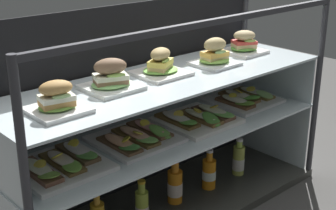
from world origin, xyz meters
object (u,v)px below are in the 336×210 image
Objects in this scene: plated_roll_sandwich_right_of_center at (160,66)px; juice_bottle_front_second at (239,160)px; open_sandwich_tray_far_right at (61,164)px; open_sandwich_tray_center at (243,98)px; open_sandwich_tray_near_left_corner at (136,138)px; open_sandwich_tray_mid_right at (198,118)px; juice_bottle_back_center at (142,206)px; juice_bottle_near_post at (209,173)px; juice_bottle_front_fourth at (175,186)px; plated_roll_sandwich_left_of_center at (111,78)px; plated_roll_sandwich_far_right at (215,55)px; plated_roll_sandwich_mid_left at (244,45)px; plated_roll_sandwich_far_left at (57,101)px.

juice_bottle_front_second is (0.46, -0.07, -0.57)m from plated_roll_sandwich_right_of_center.
open_sandwich_tray_center is (1.05, 0.02, -0.00)m from open_sandwich_tray_far_right.
open_sandwich_tray_far_right is at bearing 178.33° from juice_bottle_front_second.
open_sandwich_tray_mid_right is (0.34, -0.02, 0.00)m from open_sandwich_tray_near_left_corner.
juice_bottle_back_center is 0.42m from juice_bottle_near_post.
juice_bottle_front_fourth is (-0.49, -0.03, -0.29)m from open_sandwich_tray_center.
juice_bottle_front_second is at bearing 0.44° from juice_bottle_back_center.
juice_bottle_near_post is at bearing -5.58° from plated_roll_sandwich_left_of_center.
open_sandwich_tray_mid_right is at bearing 2.61° from juice_bottle_back_center.
plated_roll_sandwich_far_right is 0.94× the size of juice_bottle_front_second.
open_sandwich_tray_mid_right is (-0.38, -0.06, -0.26)m from plated_roll_sandwich_mid_left.
juice_bottle_back_center is at bearing -179.56° from juice_bottle_front_second.
plated_roll_sandwich_right_of_center is at bearing 12.61° from open_sandwich_tray_near_left_corner.
plated_roll_sandwich_mid_left is (0.55, 0.01, 0.00)m from plated_roll_sandwich_right_of_center.
juice_bottle_front_second is at bearing -4.22° from plated_roll_sandwich_left_of_center.
plated_roll_sandwich_far_right is 0.57× the size of open_sandwich_tray_near_left_corner.
plated_roll_sandwich_far_left is 0.83m from plated_roll_sandwich_far_right.
plated_roll_sandwich_left_of_center reaches higher than plated_roll_sandwich_mid_left.
open_sandwich_tray_far_right is 0.35m from open_sandwich_tray_near_left_corner.
open_sandwich_tray_center is 0.42m from juice_bottle_near_post.
open_sandwich_tray_far_right is (-1.07, -0.05, -0.26)m from plated_roll_sandwich_mid_left.
juice_bottle_front_fourth is (-0.13, 0.01, -0.30)m from open_sandwich_tray_mid_right.
plated_roll_sandwich_mid_left is 0.58× the size of open_sandwich_tray_mid_right.
plated_roll_sandwich_right_of_center is at bearing -179.46° from plated_roll_sandwich_mid_left.
plated_roll_sandwich_mid_left is at bearing 9.73° from open_sandwich_tray_mid_right.
juice_bottle_near_post is at bearing -5.34° from open_sandwich_tray_mid_right.
juice_bottle_back_center is 0.98× the size of juice_bottle_near_post.
juice_bottle_back_center is (0.09, -0.06, -0.57)m from plated_roll_sandwich_left_of_center.
open_sandwich_tray_center is (0.54, -0.02, -0.26)m from plated_roll_sandwich_right_of_center.
plated_roll_sandwich_far_left is 0.85× the size of juice_bottle_front_fourth.
plated_roll_sandwich_left_of_center is 0.84m from open_sandwich_tray_center.
plated_roll_sandwich_right_of_center is 0.65× the size of open_sandwich_tray_far_right.
juice_bottle_near_post is at bearing -4.22° from open_sandwich_tray_near_left_corner.
juice_bottle_front_fourth reaches higher than juice_bottle_near_post.
open_sandwich_tray_near_left_corner is at bearing -11.16° from plated_roll_sandwich_left_of_center.
plated_roll_sandwich_right_of_center is at bearing 9.98° from plated_roll_sandwich_far_left.
open_sandwich_tray_center is at bearing 3.92° from plated_roll_sandwich_far_left.
open_sandwich_tray_near_left_corner is 1.62× the size of juice_bottle_back_center.
plated_roll_sandwich_far_left is at bearing -176.81° from plated_roll_sandwich_far_right.
plated_roll_sandwich_far_right is 0.60m from juice_bottle_front_second.
open_sandwich_tray_near_left_corner is 1.00× the size of open_sandwich_tray_mid_right.
open_sandwich_tray_center is at bearing 6.03° from open_sandwich_tray_mid_right.
plated_roll_sandwich_right_of_center is at bearing 23.86° from juice_bottle_back_center.
juice_bottle_back_center is at bearing -100.68° from open_sandwich_tray_near_left_corner.
plated_roll_sandwich_far_left is at bearing -164.30° from plated_roll_sandwich_left_of_center.
plated_roll_sandwich_right_of_center is 0.65× the size of open_sandwich_tray_mid_right.
plated_roll_sandwich_right_of_center is 1.13× the size of plated_roll_sandwich_far_right.
plated_roll_sandwich_mid_left is (0.27, 0.05, -0.00)m from plated_roll_sandwich_far_right.
plated_roll_sandwich_right_of_center is at bearing 160.96° from open_sandwich_tray_mid_right.
open_sandwich_tray_far_right is 1.59× the size of juice_bottle_near_post.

